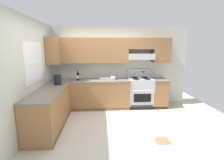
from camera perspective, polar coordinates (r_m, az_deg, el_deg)
name	(u,v)px	position (r m, az deg, el deg)	size (l,w,h in m)	color
ground_plane	(103,125)	(4.23, -3.25, -15.33)	(7.04, 7.04, 0.00)	beige
floor_accent_tile	(163,141)	(3.75, 17.09, -19.46)	(0.30, 0.30, 0.01)	olive
wall_back	(114,61)	(5.35, 0.63, 6.75)	(4.68, 0.57, 2.55)	beige
wall_left	(35,71)	(4.35, -24.99, 2.95)	(0.47, 4.00, 2.55)	beige
counter_back_run	(102,94)	(5.23, -3.46, -4.82)	(3.60, 0.65, 0.91)	olive
counter_left_run	(50,109)	(4.22, -20.66, -9.42)	(0.63, 1.91, 0.91)	olive
stove	(140,92)	(5.38, 9.73, -4.21)	(0.76, 0.62, 1.20)	#B7BABC
wine_bottle	(78,76)	(5.10, -11.69, 1.46)	(0.08, 0.08, 0.34)	black
bowl	(106,79)	(5.07, -2.11, 0.26)	(0.38, 0.20, 0.06)	#9EADB7
bucket	(57,80)	(4.64, -18.33, 0.16)	(0.21, 0.21, 0.26)	black
paper_towel_roll	(113,78)	(5.09, 0.40, 0.65)	(0.13, 0.13, 0.10)	white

